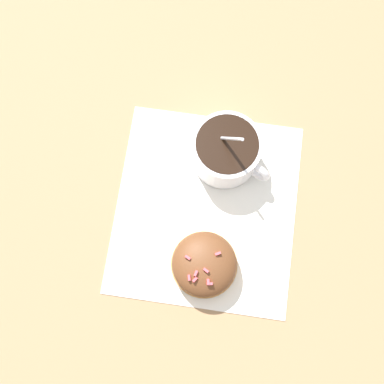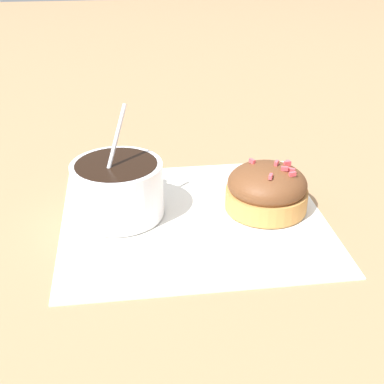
# 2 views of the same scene
# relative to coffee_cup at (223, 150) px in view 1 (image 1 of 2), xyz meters

# --- Properties ---
(ground_plane) EXTENTS (3.00, 3.00, 0.00)m
(ground_plane) POSITION_rel_coffee_cup_xyz_m (-0.07, 0.02, -0.03)
(ground_plane) COLOR #93704C
(paper_napkin) EXTENTS (0.27, 0.24, 0.00)m
(paper_napkin) POSITION_rel_coffee_cup_xyz_m (-0.07, 0.02, -0.03)
(paper_napkin) COLOR white
(paper_napkin) RESTS_ON ground_plane
(coffee_cup) EXTENTS (0.09, 0.11, 0.11)m
(coffee_cup) POSITION_rel_coffee_cup_xyz_m (0.00, 0.00, 0.00)
(coffee_cup) COLOR white
(coffee_cup) RESTS_ON paper_napkin
(frosted_pastry) EXTENTS (0.08, 0.08, 0.05)m
(frosted_pastry) POSITION_rel_coffee_cup_xyz_m (-0.15, 0.01, -0.01)
(frosted_pastry) COLOR #C18442
(frosted_pastry) RESTS_ON paper_napkin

